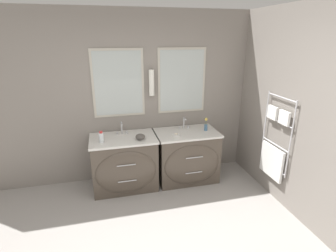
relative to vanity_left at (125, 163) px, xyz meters
The scene contains 10 objects.
wall_back 0.99m from the vanity_left, 74.52° to the left, with size 5.53×0.16×2.60m.
wall_right 2.43m from the vanity_left, 22.81° to the right, with size 0.13×4.40×2.60m.
vanity_left is the anchor object (origin of this frame).
vanity_right 0.98m from the vanity_left, ahead, with size 0.96×0.69×0.80m.
faucet_left 0.52m from the vanity_left, 90.00° to the left, with size 0.17×0.12×0.19m.
faucet_right 1.11m from the vanity_left, 11.09° to the left, with size 0.17×0.12×0.19m.
toiletry_bottle 0.56m from the vanity_left, 168.30° to the right, with size 0.07×0.07×0.16m.
amenity_bowl 0.50m from the vanity_left, 21.51° to the right, with size 0.14×0.14×0.08m.
flower_vase 1.38m from the vanity_left, ahead, with size 0.05×0.05×0.21m.
soap_dish 0.88m from the vanity_left, ahead, with size 0.10×0.07×0.04m.
Camera 1 is at (-0.32, -1.68, 2.22)m, focal length 28.00 mm.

